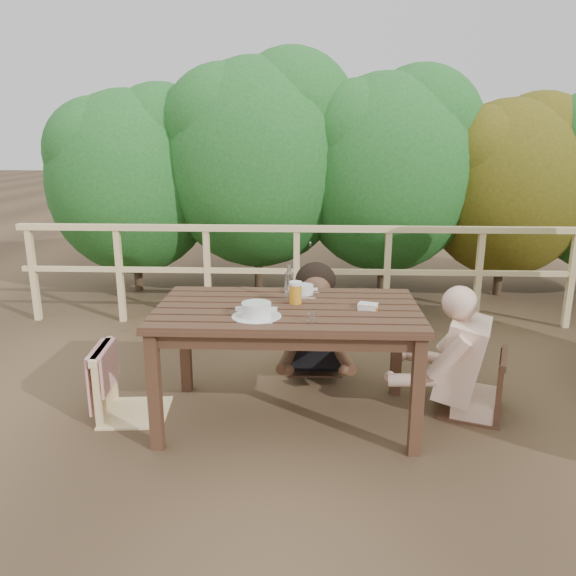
{
  "coord_description": "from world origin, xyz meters",
  "views": [
    {
      "loc": [
        0.15,
        -3.41,
        1.83
      ],
      "look_at": [
        0.0,
        0.05,
        0.9
      ],
      "focal_mm": 34.66,
      "sensor_mm": 36.0,
      "label": 1
    }
  ],
  "objects_px": {
    "chair_right": "(475,354)",
    "chair_far": "(314,316)",
    "soup_far": "(303,290)",
    "beer_glass": "(295,294)",
    "diner_right": "(484,311)",
    "woman": "(315,285)",
    "bottle": "(289,283)",
    "tumbler": "(312,318)",
    "butter_tub": "(368,307)",
    "chair_left": "(131,351)",
    "soup_near": "(256,311)",
    "table": "(288,365)"
  },
  "relations": [
    {
      "from": "tumbler",
      "to": "butter_tub",
      "type": "xyz_separation_m",
      "value": [
        0.35,
        0.27,
        -0.01
      ]
    },
    {
      "from": "table",
      "to": "diner_right",
      "type": "relative_size",
      "value": 1.16
    },
    {
      "from": "chair_far",
      "to": "chair_left",
      "type": "bearing_deg",
      "value": -146.46
    },
    {
      "from": "woman",
      "to": "tumbler",
      "type": "xyz_separation_m",
      "value": [
        -0.02,
        -1.2,
        0.11
      ]
    },
    {
      "from": "soup_far",
      "to": "tumbler",
      "type": "height_order",
      "value": "soup_far"
    },
    {
      "from": "table",
      "to": "tumbler",
      "type": "height_order",
      "value": "tumbler"
    },
    {
      "from": "table",
      "to": "soup_near",
      "type": "bearing_deg",
      "value": -129.67
    },
    {
      "from": "soup_far",
      "to": "bottle",
      "type": "relative_size",
      "value": 0.96
    },
    {
      "from": "bottle",
      "to": "butter_tub",
      "type": "bearing_deg",
      "value": -21.41
    },
    {
      "from": "bottle",
      "to": "chair_left",
      "type": "bearing_deg",
      "value": -172.1
    },
    {
      "from": "diner_right",
      "to": "woman",
      "type": "bearing_deg",
      "value": 76.3
    },
    {
      "from": "chair_right",
      "to": "woman",
      "type": "xyz_separation_m",
      "value": [
        -1.09,
        0.74,
        0.28
      ]
    },
    {
      "from": "woman",
      "to": "bottle",
      "type": "relative_size",
      "value": 5.58
    },
    {
      "from": "chair_right",
      "to": "diner_right",
      "type": "xyz_separation_m",
      "value": [
        0.03,
        -0.0,
        0.3
      ]
    },
    {
      "from": "chair_right",
      "to": "beer_glass",
      "type": "bearing_deg",
      "value": -66.14
    },
    {
      "from": "woman",
      "to": "bottle",
      "type": "distance_m",
      "value": 0.78
    },
    {
      "from": "chair_right",
      "to": "butter_tub",
      "type": "relative_size",
      "value": 7.05
    },
    {
      "from": "table",
      "to": "chair_right",
      "type": "height_order",
      "value": "chair_right"
    },
    {
      "from": "bottle",
      "to": "soup_far",
      "type": "bearing_deg",
      "value": 56.72
    },
    {
      "from": "chair_right",
      "to": "tumbler",
      "type": "relative_size",
      "value": 11.93
    },
    {
      "from": "soup_near",
      "to": "beer_glass",
      "type": "relative_size",
      "value": 1.87
    },
    {
      "from": "chair_right",
      "to": "beer_glass",
      "type": "relative_size",
      "value": 5.24
    },
    {
      "from": "bottle",
      "to": "tumbler",
      "type": "relative_size",
      "value": 3.54
    },
    {
      "from": "chair_right",
      "to": "soup_far",
      "type": "relative_size",
      "value": 3.5
    },
    {
      "from": "table",
      "to": "tumbler",
      "type": "relative_size",
      "value": 23.71
    },
    {
      "from": "chair_left",
      "to": "bottle",
      "type": "bearing_deg",
      "value": -87.33
    },
    {
      "from": "diner_right",
      "to": "chair_far",
      "type": "bearing_deg",
      "value": 77.02
    },
    {
      "from": "chair_left",
      "to": "chair_far",
      "type": "bearing_deg",
      "value": -60.14
    },
    {
      "from": "chair_far",
      "to": "diner_right",
      "type": "relative_size",
      "value": 0.61
    },
    {
      "from": "soup_near",
      "to": "butter_tub",
      "type": "relative_size",
      "value": 2.52
    },
    {
      "from": "soup_near",
      "to": "tumbler",
      "type": "bearing_deg",
      "value": -15.02
    },
    {
      "from": "table",
      "to": "butter_tub",
      "type": "distance_m",
      "value": 0.66
    },
    {
      "from": "soup_near",
      "to": "chair_left",
      "type": "bearing_deg",
      "value": 165.11
    },
    {
      "from": "beer_glass",
      "to": "bottle",
      "type": "relative_size",
      "value": 0.64
    },
    {
      "from": "chair_left",
      "to": "woman",
      "type": "bearing_deg",
      "value": -59.52
    },
    {
      "from": "beer_glass",
      "to": "woman",
      "type": "bearing_deg",
      "value": 81.14
    },
    {
      "from": "soup_far",
      "to": "table",
      "type": "bearing_deg",
      "value": -107.35
    },
    {
      "from": "diner_right",
      "to": "soup_far",
      "type": "bearing_deg",
      "value": 102.99
    },
    {
      "from": "woman",
      "to": "soup_far",
      "type": "bearing_deg",
      "value": 80.46
    },
    {
      "from": "soup_far",
      "to": "beer_glass",
      "type": "xyz_separation_m",
      "value": [
        -0.05,
        -0.23,
        0.04
      ]
    },
    {
      "from": "woman",
      "to": "butter_tub",
      "type": "height_order",
      "value": "woman"
    },
    {
      "from": "soup_far",
      "to": "beer_glass",
      "type": "distance_m",
      "value": 0.24
    },
    {
      "from": "chair_left",
      "to": "diner_right",
      "type": "bearing_deg",
      "value": -91.84
    },
    {
      "from": "chair_left",
      "to": "tumbler",
      "type": "relative_size",
      "value": 12.97
    },
    {
      "from": "chair_far",
      "to": "bottle",
      "type": "xyz_separation_m",
      "value": [
        -0.17,
        -0.71,
        0.46
      ]
    },
    {
      "from": "woman",
      "to": "chair_left",
      "type": "bearing_deg",
      "value": 34.16
    },
    {
      "from": "chair_far",
      "to": "diner_right",
      "type": "distance_m",
      "value": 1.36
    },
    {
      "from": "chair_right",
      "to": "chair_far",
      "type": "bearing_deg",
      "value": -103.69
    },
    {
      "from": "chair_right",
      "to": "soup_near",
      "type": "xyz_separation_m",
      "value": [
        -1.44,
        -0.37,
        0.4
      ]
    },
    {
      "from": "chair_left",
      "to": "chair_far",
      "type": "height_order",
      "value": "chair_left"
    }
  ]
}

